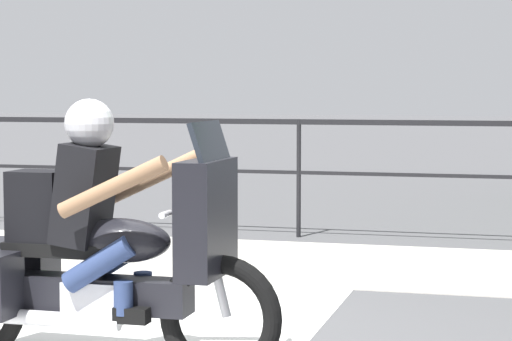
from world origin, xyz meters
The scene contains 3 objects.
sidewalk_band centered at (0.00, 3.40, 0.01)m, with size 44.00×2.40×0.01m, color #B7B2A8.
fence_railing centered at (0.00, 5.02, 1.05)m, with size 36.00×0.05×1.33m.
motorcycle centered at (-0.01, -0.56, 0.71)m, with size 2.32×0.76×1.61m.
Camera 1 is at (2.45, -5.90, 1.66)m, focal length 70.00 mm.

